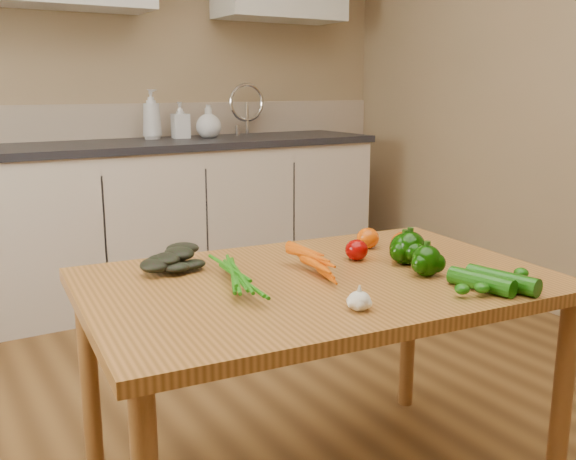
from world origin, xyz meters
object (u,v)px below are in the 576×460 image
(garlic_bulb, at_px, (359,301))
(tomato_a, at_px, (357,250))
(table, at_px, (319,303))
(zucchini_b, at_px, (481,282))
(tomato_c, at_px, (403,243))
(pepper_b, at_px, (410,248))
(leafy_greens, at_px, (173,255))
(soap_bottle_c, at_px, (209,121))
(tomato_b, at_px, (368,238))
(pepper_a, at_px, (404,249))
(soap_bottle_a, at_px, (152,114))
(pepper_c, at_px, (427,261))
(zucchini_a, at_px, (502,280))
(soap_bottle_b, at_px, (180,120))
(carrot_bunch, at_px, (290,267))

(garlic_bulb, xyz_separation_m, tomato_a, (0.27, 0.36, 0.01))
(garlic_bulb, bearing_deg, table, 75.64)
(garlic_bulb, distance_m, zucchini_b, 0.36)
(tomato_a, relative_size, tomato_c, 0.89)
(pepper_b, height_order, tomato_c, pepper_b)
(tomato_a, bearing_deg, leafy_greens, 160.74)
(table, bearing_deg, leafy_greens, 145.00)
(zucchini_b, bearing_deg, garlic_bulb, 173.30)
(soap_bottle_c, distance_m, tomato_b, 1.98)
(pepper_a, height_order, pepper_b, pepper_b)
(pepper_b, bearing_deg, tomato_a, 134.01)
(soap_bottle_a, xyz_separation_m, tomato_b, (0.02, -1.99, -0.32))
(garlic_bulb, height_order, pepper_c, pepper_c)
(soap_bottle_c, relative_size, garlic_bulb, 3.46)
(tomato_b, distance_m, tomato_c, 0.13)
(soap_bottle_a, bearing_deg, tomato_a, 142.62)
(zucchini_a, relative_size, zucchini_b, 1.10)
(tomato_a, relative_size, tomato_b, 0.95)
(soap_bottle_b, bearing_deg, carrot_bunch, 81.29)
(soap_bottle_b, height_order, tomato_a, soap_bottle_b)
(table, distance_m, pepper_b, 0.33)
(leafy_greens, height_order, pepper_c, leafy_greens)
(carrot_bunch, height_order, pepper_a, pepper_a)
(tomato_a, bearing_deg, table, -155.39)
(table, distance_m, carrot_bunch, 0.13)
(table, relative_size, tomato_b, 18.25)
(soap_bottle_c, distance_m, tomato_c, 2.09)
(soap_bottle_b, height_order, tomato_c, soap_bottle_b)
(table, relative_size, pepper_a, 14.94)
(table, distance_m, soap_bottle_a, 2.24)
(zucchini_a, bearing_deg, pepper_c, 113.08)
(garlic_bulb, distance_m, zucchini_a, 0.42)
(carrot_bunch, xyz_separation_m, zucchini_b, (0.36, -0.35, -0.01))
(pepper_b, bearing_deg, tomato_b, 87.17)
(garlic_bulb, xyz_separation_m, zucchini_b, (0.36, -0.04, 0.00))
(pepper_b, bearing_deg, soap_bottle_b, 85.75)
(pepper_b, relative_size, zucchini_b, 0.54)
(leafy_greens, relative_size, tomato_b, 2.48)
(leafy_greens, distance_m, pepper_b, 0.69)
(soap_bottle_a, xyz_separation_m, pepper_a, (-0.00, -2.20, -0.31))
(soap_bottle_c, xyz_separation_m, leafy_greens, (-0.95, -1.85, -0.27))
(carrot_bunch, xyz_separation_m, pepper_a, (0.37, -0.05, 0.01))
(soap_bottle_a, distance_m, tomato_b, 2.02)
(table, distance_m, pepper_c, 0.32)
(soap_bottle_b, relative_size, soap_bottle_c, 1.09)
(soap_bottle_a, distance_m, zucchini_b, 2.52)
(table, xyz_separation_m, soap_bottle_b, (0.47, 2.17, 0.40))
(soap_bottle_c, bearing_deg, carrot_bunch, -77.84)
(pepper_a, height_order, tomato_a, pepper_a)
(pepper_c, bearing_deg, soap_bottle_c, 80.88)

